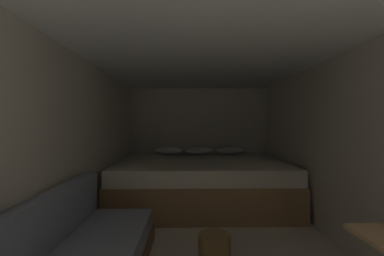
{
  "coord_description": "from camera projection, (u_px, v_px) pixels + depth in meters",
  "views": [
    {
      "loc": [
        -0.21,
        -0.2,
        1.26
      ],
      "look_at": [
        -0.17,
        2.8,
        1.21
      ],
      "focal_mm": 23.86,
      "sensor_mm": 36.0,
      "label": 1
    }
  ],
  "objects": [
    {
      "name": "ceiling_slab",
      "position": [
        211.0,
        44.0,
        2.36
      ],
      "size": [
        2.79,
        5.39,
        0.05
      ],
      "primitive_type": "cube",
      "color": "white",
      "rests_on": "wall_left"
    },
    {
      "name": "bed",
      "position": [
        201.0,
        181.0,
        4.08
      ],
      "size": [
        2.57,
        1.93,
        0.83
      ],
      "color": "#9E7247",
      "rests_on": "ground"
    },
    {
      "name": "wall_right",
      "position": [
        356.0,
        153.0,
        2.4
      ],
      "size": [
        0.05,
        5.39,
        1.98
      ],
      "primitive_type": "cube",
      "color": "beige",
      "rests_on": "ground"
    },
    {
      "name": "wall_left",
      "position": [
        63.0,
        153.0,
        2.36
      ],
      "size": [
        0.05,
        5.39,
        1.98
      ],
      "primitive_type": "cube",
      "color": "beige",
      "rests_on": "ground"
    },
    {
      "name": "wicker_basket",
      "position": [
        214.0,
        244.0,
        2.48
      ],
      "size": [
        0.31,
        0.31,
        0.19
      ],
      "color": "olive",
      "rests_on": "ground"
    },
    {
      "name": "wall_back",
      "position": [
        199.0,
        138.0,
        5.09
      ],
      "size": [
        2.79,
        0.05,
        1.98
      ],
      "primitive_type": "cube",
      "color": "beige",
      "rests_on": "ground"
    }
  ]
}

